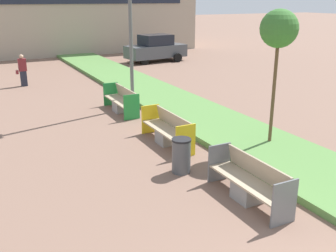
# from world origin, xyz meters

# --- Properties ---
(planter_grass_strip) EXTENTS (2.80, 120.00, 0.18)m
(planter_grass_strip) POSITION_xyz_m (3.20, 12.00, 0.09)
(planter_grass_strip) COLOR #568442
(planter_grass_strip) RESTS_ON ground
(building_backdrop) EXTENTS (19.69, 8.87, 8.07)m
(building_backdrop) POSITION_xyz_m (4.00, 32.64, 4.04)
(building_backdrop) COLOR tan
(building_backdrop) RESTS_ON ground
(bench_grey_frame) EXTENTS (0.65, 2.29, 0.94)m
(bench_grey_frame) POSITION_xyz_m (0.94, 4.17, 0.37)
(bench_grey_frame) COLOR gray
(bench_grey_frame) RESTS_ON ground
(bench_yellow_frame) EXTENTS (0.65, 2.41, 0.94)m
(bench_yellow_frame) POSITION_xyz_m (0.94, 8.15, 0.38)
(bench_yellow_frame) COLOR gray
(bench_yellow_frame) RESTS_ON ground
(bench_green_frame) EXTENTS (0.65, 2.36, 0.94)m
(bench_green_frame) POSITION_xyz_m (0.94, 12.14, 0.38)
(bench_green_frame) COLOR gray
(bench_green_frame) RESTS_ON ground
(litter_bin) EXTENTS (0.50, 0.50, 0.91)m
(litter_bin) POSITION_xyz_m (0.31, 6.13, 0.46)
(litter_bin) COLOR #4C4F51
(litter_bin) RESTS_ON ground
(street_lamp_post) EXTENTS (0.24, 0.44, 7.34)m
(street_lamp_post) POSITION_xyz_m (1.55, 12.50, 4.05)
(street_lamp_post) COLOR #56595B
(street_lamp_post) RESTS_ON ground
(sapling_tree_near) EXTENTS (1.06, 1.06, 4.01)m
(sapling_tree_near) POSITION_xyz_m (3.56, 6.53, 3.42)
(sapling_tree_near) COLOR brown
(sapling_tree_near) RESTS_ON ground
(pedestrian_walking) EXTENTS (0.53, 0.24, 1.60)m
(pedestrian_walking) POSITION_xyz_m (-1.82, 18.85, 0.80)
(pedestrian_walking) COLOR #232633
(pedestrian_walking) RESTS_ON ground
(parked_car_distant) EXTENTS (4.39, 2.27, 1.86)m
(parked_car_distant) POSITION_xyz_m (7.60, 23.09, 0.91)
(parked_car_distant) COLOR #474C51
(parked_car_distant) RESTS_ON ground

